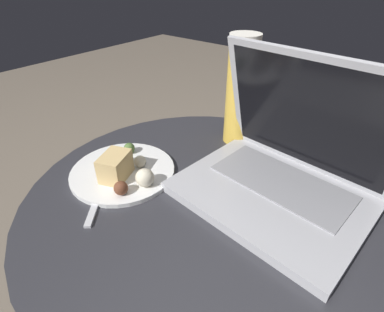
{
  "coord_description": "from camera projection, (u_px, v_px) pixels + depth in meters",
  "views": [
    {
      "loc": [
        0.26,
        -0.36,
        0.92
      ],
      "look_at": [
        -0.03,
        0.01,
        0.61
      ],
      "focal_mm": 28.0,
      "sensor_mm": 36.0,
      "label": 1
    }
  ],
  "objects": [
    {
      "name": "table",
      "position": [
        202.0,
        238.0,
        0.65
      ],
      "size": [
        0.68,
        0.68,
        0.54
      ],
      "color": "#515156",
      "rests_on": "ground_plane"
    },
    {
      "name": "laptop",
      "position": [
        283.0,
        169.0,
        0.55
      ],
      "size": [
        0.35,
        0.29,
        0.26
      ],
      "color": "#B2B2B7",
      "rests_on": "table"
    },
    {
      "name": "beer_glass",
      "position": [
        241.0,
        92.0,
        0.68
      ],
      "size": [
        0.07,
        0.07,
        0.25
      ],
      "color": "gold",
      "rests_on": "table"
    },
    {
      "name": "snack_plate",
      "position": [
        123.0,
        170.0,
        0.62
      ],
      "size": [
        0.22,
        0.22,
        0.06
      ],
      "color": "white",
      "rests_on": "table"
    },
    {
      "name": "fork",
      "position": [
        102.0,
        187.0,
        0.59
      ],
      "size": [
        0.13,
        0.15,
        0.0
      ],
      "color": "silver",
      "rests_on": "table"
    }
  ]
}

